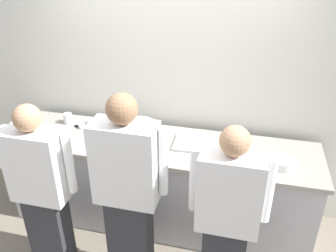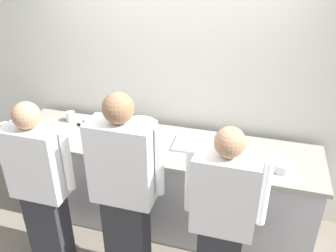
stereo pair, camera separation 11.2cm
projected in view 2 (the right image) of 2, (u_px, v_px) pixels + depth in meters
name	position (u px, v px, depth m)	size (l,w,h in m)	color
ground_plane	(148.00, 245.00, 3.37)	(9.00, 9.00, 0.00)	slate
wall_back	(173.00, 83.00, 3.51)	(4.65, 0.10, 2.68)	silver
prep_counter	(159.00, 183.00, 3.49)	(2.97, 0.74, 0.92)	#B2B2B7
chef_near_left	(41.00, 186.00, 2.84)	(0.58, 0.24, 1.58)	#2D2D33
chef_center	(124.00, 190.00, 2.69)	(0.62, 0.24, 1.71)	#2D2D33
chef_far_right	(223.00, 219.00, 2.50)	(0.58, 0.24, 1.57)	#2D2D33
plate_stack_front	(284.00, 166.00, 2.88)	(0.20, 0.20, 0.07)	white
plate_stack_rear	(236.00, 157.00, 3.00)	(0.23, 0.23, 0.06)	white
mixing_bowl_steel	(140.00, 129.00, 3.39)	(0.34, 0.34, 0.13)	#B7BABF
sheet_tray	(199.00, 145.00, 3.22)	(0.46, 0.30, 0.02)	#B7BABF
squeeze_bottle_primary	(155.00, 140.00, 3.13)	(0.06, 0.06, 0.20)	#E5E066
ramekin_yellow_sauce	(86.00, 124.00, 3.57)	(0.10, 0.10, 0.04)	white
ramekin_red_sauce	(94.00, 136.00, 3.35)	(0.10, 0.10, 0.05)	white
ramekin_orange_sauce	(67.00, 132.00, 3.41)	(0.09, 0.09, 0.04)	white
deli_cup	(71.00, 117.00, 3.65)	(0.09, 0.09, 0.11)	white
chefs_knife	(87.00, 126.00, 3.57)	(0.28, 0.03, 0.02)	#B7BABF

